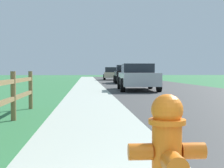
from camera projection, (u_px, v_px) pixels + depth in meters
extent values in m
plane|color=#30703F|center=(101.00, 85.00, 25.73)|extent=(120.00, 120.00, 0.00)
cube|color=#3C3C3C|center=(143.00, 84.00, 27.98)|extent=(7.00, 66.00, 0.01)
cube|color=#ACB4A7|center=(63.00, 84.00, 27.50)|extent=(6.00, 66.00, 0.01)
cube|color=#30703F|center=(44.00, 84.00, 27.39)|extent=(5.00, 66.00, 0.00)
cylinder|color=orange|center=(167.00, 122.00, 2.41)|extent=(0.26, 0.26, 0.03)
sphere|color=orange|center=(167.00, 110.00, 2.41)|extent=(0.23, 0.23, 0.23)
cube|color=#CB6115|center=(167.00, 100.00, 2.40)|extent=(0.04, 0.04, 0.04)
cylinder|color=#CB6115|center=(140.00, 152.00, 2.40)|extent=(0.17, 0.12, 0.12)
cylinder|color=#CB6115|center=(193.00, 151.00, 2.43)|extent=(0.17, 0.12, 0.12)
cylinder|color=#CB6115|center=(174.00, 165.00, 2.21)|extent=(0.15, 0.20, 0.15)
cylinder|color=olive|center=(13.00, 96.00, 7.18)|extent=(0.11, 0.11, 1.05)
cylinder|color=olive|center=(31.00, 90.00, 9.40)|extent=(0.11, 0.11, 1.05)
cube|color=#B7BABF|center=(138.00, 79.00, 18.60)|extent=(2.03, 4.96, 0.66)
cube|color=#1E232B|center=(137.00, 68.00, 18.88)|extent=(1.70, 2.32, 0.48)
cylinder|color=black|center=(119.00, 83.00, 20.09)|extent=(0.25, 0.70, 0.69)
cylinder|color=black|center=(150.00, 83.00, 20.15)|extent=(0.25, 0.70, 0.69)
cylinder|color=black|center=(123.00, 85.00, 17.07)|extent=(0.25, 0.70, 0.69)
cylinder|color=black|center=(159.00, 85.00, 17.13)|extent=(0.25, 0.70, 0.69)
cube|color=black|center=(126.00, 75.00, 29.37)|extent=(2.05, 4.55, 0.77)
cube|color=#1E232B|center=(126.00, 68.00, 29.61)|extent=(1.72, 2.01, 0.50)
cylinder|color=black|center=(115.00, 79.00, 30.74)|extent=(0.25, 0.66, 0.65)
cylinder|color=black|center=(135.00, 79.00, 30.80)|extent=(0.25, 0.66, 0.65)
cylinder|color=black|center=(116.00, 80.00, 27.97)|extent=(0.25, 0.66, 0.65)
cylinder|color=black|center=(139.00, 80.00, 28.03)|extent=(0.25, 0.66, 0.65)
cube|color=#C6B793|center=(112.00, 75.00, 39.90)|extent=(2.11, 4.46, 0.61)
cube|color=#1E232B|center=(112.00, 70.00, 39.77)|extent=(1.74, 2.42, 0.57)
cylinder|color=black|center=(105.00, 77.00, 41.25)|extent=(0.27, 0.69, 0.68)
cylinder|color=black|center=(120.00, 77.00, 41.25)|extent=(0.27, 0.69, 0.68)
cylinder|color=black|center=(104.00, 77.00, 38.56)|extent=(0.27, 0.69, 0.68)
cylinder|color=black|center=(120.00, 77.00, 38.56)|extent=(0.27, 0.69, 0.68)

